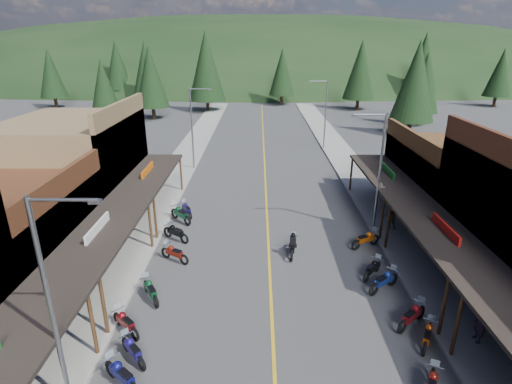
{
  "coord_description": "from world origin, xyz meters",
  "views": [
    {
      "loc": [
        -0.64,
        -16.28,
        12.02
      ],
      "look_at": [
        -0.79,
        7.64,
        3.0
      ],
      "focal_mm": 28.0,
      "sensor_mm": 36.0,
      "label": 1
    }
  ],
  "objects_px": {
    "bike_west_6": "(133,349)",
    "bike_west_12": "(187,209)",
    "pine_4": "(360,70)",
    "pine_6": "(500,73)",
    "shop_west_3": "(77,167)",
    "pine_0": "(51,73)",
    "shop_west_2": "(0,241)",
    "pine_9": "(424,82)",
    "bike_west_9": "(174,252)",
    "streetlight_2": "(378,169)",
    "streetlight_1": "(193,125)",
    "streetlight_3": "(324,112)",
    "bike_east_10": "(366,239)",
    "bike_west_11": "(180,213)",
    "shop_east_3": "(456,181)",
    "pine_8": "(104,89)",
    "pine_7": "(117,65)",
    "bike_east_6": "(428,335)",
    "streetlight_0": "(54,303)",
    "bike_east_8": "(384,280)",
    "bike_west_7": "(125,322)",
    "pine_2": "(206,66)",
    "bike_west_10": "(176,232)",
    "pine_5": "(423,62)",
    "bike_west_5": "(122,374)",
    "pine_11": "(416,81)",
    "bike_west_8": "(151,290)",
    "bike_east_7": "(412,315)",
    "rider_on_bike": "(293,245)",
    "pedestrian_east_a": "(481,323)",
    "bike_east_9": "(372,268)",
    "pine_3": "(282,72)",
    "pine_10": "(151,77)"
  },
  "relations": [
    {
      "from": "bike_west_6",
      "to": "bike_west_12",
      "type": "relative_size",
      "value": 0.98
    },
    {
      "from": "pine_4",
      "to": "pine_6",
      "type": "xyz_separation_m",
      "value": [
        28.0,
        4.0,
        -0.75
      ]
    },
    {
      "from": "shop_west_3",
      "to": "pine_0",
      "type": "distance_m",
      "value": 57.15
    },
    {
      "from": "shop_west_2",
      "to": "bike_west_12",
      "type": "distance_m",
      "value": 12.02
    },
    {
      "from": "pine_9",
      "to": "bike_west_9",
      "type": "relative_size",
      "value": 5.32
    },
    {
      "from": "streetlight_2",
      "to": "streetlight_1",
      "type": "bearing_deg",
      "value": 134.8
    },
    {
      "from": "bike_west_12",
      "to": "shop_west_3",
      "type": "bearing_deg",
      "value": 145.97
    },
    {
      "from": "streetlight_3",
      "to": "bike_west_6",
      "type": "bearing_deg",
      "value": -110.5
    },
    {
      "from": "bike_east_10",
      "to": "bike_west_11",
      "type": "bearing_deg",
      "value": -134.92
    },
    {
      "from": "shop_east_3",
      "to": "pine_6",
      "type": "distance_m",
      "value": 61.91
    },
    {
      "from": "pine_8",
      "to": "streetlight_2",
      "type": "bearing_deg",
      "value": -47.86
    },
    {
      "from": "pine_7",
      "to": "bike_east_6",
      "type": "xyz_separation_m",
      "value": [
        38.47,
        -78.73,
        -6.7
      ]
    },
    {
      "from": "streetlight_0",
      "to": "bike_east_8",
      "type": "xyz_separation_m",
      "value": [
        12.75,
        7.23,
        -3.84
      ]
    },
    {
      "from": "bike_west_7",
      "to": "pine_0",
      "type": "bearing_deg",
      "value": 70.49
    },
    {
      "from": "bike_east_10",
      "to": "bike_west_12",
      "type": "bearing_deg",
      "value": -139.74
    },
    {
      "from": "pine_2",
      "to": "pine_6",
      "type": "bearing_deg",
      "value": 6.12
    },
    {
      "from": "bike_west_7",
      "to": "bike_west_10",
      "type": "distance_m",
      "value": 8.75
    },
    {
      "from": "pine_2",
      "to": "pine_4",
      "type": "relative_size",
      "value": 1.12
    },
    {
      "from": "pine_5",
      "to": "pine_6",
      "type": "distance_m",
      "value": 14.5
    },
    {
      "from": "pine_0",
      "to": "pine_4",
      "type": "distance_m",
      "value": 58.04
    },
    {
      "from": "bike_west_5",
      "to": "bike_west_11",
      "type": "xyz_separation_m",
      "value": [
        -0.53,
        14.54,
        0.04
      ]
    },
    {
      "from": "shop_west_3",
      "to": "pine_8",
      "type": "bearing_deg",
      "value": 105.97
    },
    {
      "from": "pine_4",
      "to": "bike_west_7",
      "type": "relative_size",
      "value": 6.26
    },
    {
      "from": "shop_east_3",
      "to": "streetlight_1",
      "type": "bearing_deg",
      "value": 152.67
    },
    {
      "from": "pine_6",
      "to": "bike_east_10",
      "type": "distance_m",
      "value": 70.82
    },
    {
      "from": "streetlight_3",
      "to": "streetlight_1",
      "type": "bearing_deg",
      "value": -150.09
    },
    {
      "from": "pine_4",
      "to": "pine_5",
      "type": "height_order",
      "value": "pine_5"
    },
    {
      "from": "pine_6",
      "to": "pine_7",
      "type": "bearing_deg",
      "value": 171.25
    },
    {
      "from": "pine_6",
      "to": "bike_east_10",
      "type": "height_order",
      "value": "pine_6"
    },
    {
      "from": "pine_5",
      "to": "pine_11",
      "type": "bearing_deg",
      "value": -112.38
    },
    {
      "from": "shop_west_2",
      "to": "pine_7",
      "type": "xyz_separation_m",
      "value": [
        -18.25,
        74.3,
        4.7
      ]
    },
    {
      "from": "pine_8",
      "to": "bike_west_9",
      "type": "relative_size",
      "value": 4.93
    },
    {
      "from": "bike_west_8",
      "to": "pine_0",
      "type": "bearing_deg",
      "value": 86.67
    },
    {
      "from": "shop_west_2",
      "to": "pine_2",
      "type": "height_order",
      "value": "pine_2"
    },
    {
      "from": "pine_5",
      "to": "pine_8",
      "type": "relative_size",
      "value": 1.4
    },
    {
      "from": "pine_8",
      "to": "bike_east_7",
      "type": "bearing_deg",
      "value": -55.78
    },
    {
      "from": "pine_11",
      "to": "streetlight_1",
      "type": "bearing_deg",
      "value": -149.3
    },
    {
      "from": "bike_west_10",
      "to": "bike_east_8",
      "type": "height_order",
      "value": "same"
    },
    {
      "from": "bike_west_7",
      "to": "bike_west_12",
      "type": "height_order",
      "value": "bike_west_7"
    },
    {
      "from": "streetlight_0",
      "to": "pine_11",
      "type": "height_order",
      "value": "pine_11"
    },
    {
      "from": "pine_0",
      "to": "rider_on_bike",
      "type": "bearing_deg",
      "value": -54.06
    },
    {
      "from": "bike_west_12",
      "to": "pedestrian_east_a",
      "type": "distance_m",
      "value": 19.62
    },
    {
      "from": "bike_west_7",
      "to": "bike_east_9",
      "type": "bearing_deg",
      "value": -26.46
    },
    {
      "from": "shop_east_3",
      "to": "streetlight_0",
      "type": "relative_size",
      "value": 1.36
    },
    {
      "from": "bike_west_6",
      "to": "bike_west_9",
      "type": "xyz_separation_m",
      "value": [
        0.12,
        7.74,
        0.03
      ]
    },
    {
      "from": "pine_11",
      "to": "bike_west_7",
      "type": "xyz_separation_m",
      "value": [
        -26.44,
        -40.03,
        -6.62
      ]
    },
    {
      "from": "shop_east_3",
      "to": "pine_3",
      "type": "distance_m",
      "value": 55.7
    },
    {
      "from": "pine_10",
      "to": "rider_on_bike",
      "type": "bearing_deg",
      "value": -66.73
    },
    {
      "from": "pine_10",
      "to": "bike_east_7",
      "type": "relative_size",
      "value": 5.46
    },
    {
      "from": "streetlight_2",
      "to": "pine_8",
      "type": "bearing_deg",
      "value": 132.14
    }
  ]
}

